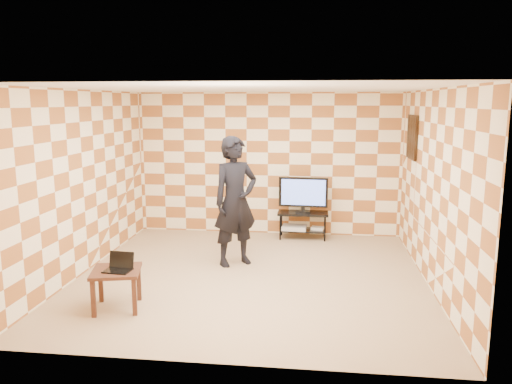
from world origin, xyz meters
TOP-DOWN VIEW (x-y plane):
  - floor at (0.00, 0.00)m, footprint 5.00×5.00m
  - wall_back at (0.00, 2.50)m, footprint 5.00×0.02m
  - wall_front at (0.00, -2.50)m, footprint 5.00×0.02m
  - wall_left at (-2.50, 0.00)m, footprint 0.02×5.00m
  - wall_right at (2.50, 0.00)m, footprint 0.02×5.00m
  - ceiling at (0.00, 0.00)m, footprint 5.00×5.00m
  - wall_art at (2.47, 1.55)m, footprint 0.04×0.72m
  - tv_stand at (0.69, 2.17)m, footprint 0.93×0.42m
  - tv at (0.69, 2.17)m, footprint 0.90×0.18m
  - dvd_player at (0.54, 2.14)m, footprint 0.47×0.35m
  - game_console at (0.96, 2.18)m, footprint 0.25×0.21m
  - side_table at (-1.49, -1.33)m, footprint 0.69×0.69m
  - laptop at (-1.44, -1.34)m, footprint 0.34×0.28m
  - person at (-0.31, 0.55)m, footprint 0.88×0.83m

SIDE VIEW (x-z plane):
  - floor at x=0.00m, z-range 0.00..0.00m
  - game_console at x=0.96m, z-range 0.17..0.22m
  - dvd_player at x=0.54m, z-range 0.17..0.25m
  - tv_stand at x=0.69m, z-range 0.11..0.61m
  - side_table at x=-1.49m, z-range 0.16..0.66m
  - laptop at x=-1.44m, z-range 0.44..0.66m
  - tv at x=0.69m, z-range 0.54..1.19m
  - person at x=-0.31m, z-range 0.00..2.01m
  - wall_back at x=0.00m, z-range 0.00..2.70m
  - wall_front at x=0.00m, z-range 0.00..2.70m
  - wall_left at x=-2.50m, z-range 0.00..2.70m
  - wall_right at x=2.50m, z-range 0.00..2.70m
  - wall_art at x=2.47m, z-range 1.59..2.31m
  - ceiling at x=0.00m, z-range 2.69..2.71m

